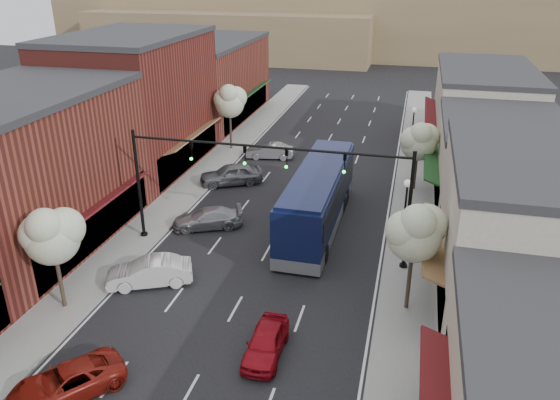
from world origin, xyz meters
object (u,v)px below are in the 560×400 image
Objects in this scene: tree_right_near at (416,231)px; parked_car_b at (149,272)px; tree_right_far at (419,140)px; lamp_post_near at (406,203)px; signal_mast_right at (366,190)px; parked_car_c at (207,218)px; coach_bus at (318,198)px; tree_left_near at (51,234)px; parked_car_a at (67,382)px; lamp_post_far at (413,124)px; parked_car_e at (270,151)px; signal_mast_left at (174,172)px; tree_left_far at (230,100)px; red_hatchback at (266,342)px; parked_car_d at (231,174)px.

tree_right_near reaches higher than parked_car_b.
tree_right_far reaches higher than lamp_post_near.
parked_car_c is (-10.23, 2.28, -3.97)m from signal_mast_right.
coach_bus is (-6.05, -7.80, -1.93)m from tree_right_far.
parked_car_c is at bearing 70.55° from tree_left_near.
parked_car_a is (3.62, -5.15, -3.59)m from tree_left_near.
signal_mast_right is 1.85× the size of lamp_post_far.
lamp_post_near is (16.05, 10.56, -1.22)m from tree_left_near.
tree_right_near is 1.46× the size of parked_car_e.
tree_left_far is (-2.63, 17.95, -0.02)m from signal_mast_left.
tree_right_near is 8.57m from red_hatchback.
parked_car_c is at bearing 130.12° from parked_car_a.
signal_mast_right is 1.85× the size of lamp_post_near.
tree_right_far is at bearing 61.05° from parked_car_e.
tree_left_near is at bearing -108.10° from signal_mast_left.
coach_bus reaches higher than parked_car_d.
tree_right_near is 0.46× the size of coach_bus.
lamp_post_near is 0.99× the size of parked_car_b.
coach_bus is 2.88× the size of parked_car_c.
lamp_post_near is (2.18, 2.50, -1.62)m from signal_mast_right.
tree_right_far is at bearing 86.69° from lamp_post_near.
lamp_post_far reaches higher than parked_car_e.
lamp_post_far is at bearing 121.74° from parked_car_c.
signal_mast_left is 1.70× the size of parked_car_d.
signal_mast_right is 12.27m from tree_right_far.
tree_left_far is (-16.60, 22.00, 0.15)m from tree_right_near.
parked_car_e is at bearing 103.81° from red_hatchback.
signal_mast_left is 18.39m from tree_right_far.
tree_right_near is 24.35m from parked_car_e.
lamp_post_far is (2.18, 20.00, -1.62)m from signal_mast_right.
signal_mast_left is 2.02× the size of parked_car_e.
parked_car_b is at bearing 151.20° from red_hatchback.
parked_car_c is (-12.41, -17.73, -2.35)m from lamp_post_far.
tree_left_far is 1.36× the size of parked_car_a.
parked_car_b is at bearing -117.46° from lamp_post_far.
signal_mast_left reaches higher than tree_right_far.
parked_car_e is (-6.50, 12.32, -1.39)m from coach_bus.
lamp_post_far is 35.54m from parked_car_a.
signal_mast_right is at bearing -50.81° from coach_bus.
tree_left_far is at bearing -172.70° from lamp_post_far.
tree_right_far reaches higher than parked_car_a.
tree_right_far is at bearing -86.12° from lamp_post_far.
lamp_post_near is 0.34× the size of coach_bus.
tree_right_near is 16.34m from parked_car_a.
parked_car_e is (-9.82, 16.46, -3.95)m from signal_mast_right.
signal_mast_left is 6.28m from parked_car_b.
parked_car_a is (-6.94, -17.35, -1.43)m from coach_bus.
parked_car_e is at bearing 130.68° from lamp_post_near.
parked_car_d is 1.19× the size of parked_car_e.
parked_car_d is at bearing -20.59° from parked_car_e.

